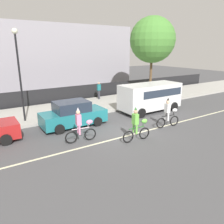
% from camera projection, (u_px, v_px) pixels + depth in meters
% --- Properties ---
extents(ground_plane, '(80.00, 80.00, 0.00)m').
position_uv_depth(ground_plane, '(122.00, 133.00, 12.93)').
color(ground_plane, '#4C4C4F').
extents(road_centre_line, '(36.00, 0.14, 0.01)m').
position_uv_depth(road_centre_line, '(127.00, 136.00, 12.52)').
color(road_centre_line, beige).
rests_on(road_centre_line, ground).
extents(sidewalk_curb, '(60.00, 5.00, 0.15)m').
position_uv_depth(sidewalk_curb, '(77.00, 108.00, 18.14)').
color(sidewalk_curb, '#ADAAA3').
rests_on(sidewalk_curb, ground).
extents(fence_line, '(40.00, 0.08, 1.40)m').
position_uv_depth(fence_line, '(64.00, 95.00, 20.30)').
color(fence_line, black).
rests_on(fence_line, ground).
extents(building_backdrop, '(28.00, 8.00, 7.49)m').
position_uv_depth(building_backdrop, '(11.00, 58.00, 24.90)').
color(building_backdrop, '#99939E').
rests_on(building_backdrop, ground).
extents(parade_cyclist_pink, '(1.71, 0.51, 1.92)m').
position_uv_depth(parade_cyclist_pink, '(81.00, 127.00, 11.51)').
color(parade_cyclist_pink, black).
rests_on(parade_cyclist_pink, ground).
extents(parade_cyclist_lime, '(1.72, 0.50, 1.92)m').
position_uv_depth(parade_cyclist_lime, '(137.00, 126.00, 11.63)').
color(parade_cyclist_lime, black).
rests_on(parade_cyclist_lime, ground).
extents(parade_cyclist_zebra, '(1.71, 0.52, 1.92)m').
position_uv_depth(parade_cyclist_zebra, '(168.00, 114.00, 13.72)').
color(parade_cyclist_zebra, black).
rests_on(parade_cyclist_zebra, ground).
extents(parked_van_white, '(5.00, 2.22, 2.18)m').
position_uv_depth(parked_van_white, '(151.00, 95.00, 17.19)').
color(parked_van_white, white).
rests_on(parked_van_white, ground).
extents(parked_car_teal, '(4.10, 1.92, 1.64)m').
position_uv_depth(parked_car_teal, '(73.00, 114.00, 13.92)').
color(parked_car_teal, '#1E727A').
rests_on(parked_car_teal, ground).
extents(street_lamp_post, '(0.36, 0.36, 5.86)m').
position_uv_depth(street_lamp_post, '(18.00, 62.00, 13.63)').
color(street_lamp_post, black).
rests_on(street_lamp_post, sidewalk_curb).
extents(street_tree_near_lamp, '(4.34, 4.34, 7.64)m').
position_uv_depth(street_tree_near_lamp, '(152.00, 40.00, 20.82)').
color(street_tree_near_lamp, brown).
rests_on(street_tree_near_lamp, sidewalk_curb).
extents(pedestrian_onlooker, '(0.32, 0.20, 1.62)m').
position_uv_depth(pedestrian_onlooker, '(99.00, 90.00, 20.74)').
color(pedestrian_onlooker, '#33333D').
rests_on(pedestrian_onlooker, sidewalk_curb).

